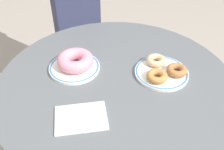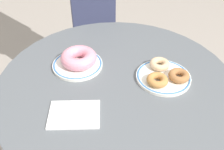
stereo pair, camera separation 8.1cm
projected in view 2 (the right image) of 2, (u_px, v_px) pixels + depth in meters
The scene contains 8 objects.
cafe_table at pixel (116, 129), 0.99m from camera, with size 0.77×0.77×0.72m.
plate_left at pixel (78, 64), 0.88m from camera, with size 0.17×0.17×0.01m.
plate_right at pixel (163, 77), 0.82m from camera, with size 0.18×0.18×0.01m.
donut_pink_frosted at pixel (79, 58), 0.86m from camera, with size 0.12×0.12×0.04m, color pink.
donut_cinnamon at pixel (179, 76), 0.80m from camera, with size 0.07×0.07×0.02m, color #A36B3D.
donut_glazed at pixel (160, 64), 0.85m from camera, with size 0.07×0.07×0.02m, color #E0B789.
donut_old_fashioned at pixel (157, 81), 0.78m from camera, with size 0.07×0.07×0.02m, color #BC7F42.
paper_napkin at pixel (74, 114), 0.71m from camera, with size 0.14×0.10×0.01m, color white.
Camera 2 is at (0.12, -0.61, 1.26)m, focal length 41.09 mm.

